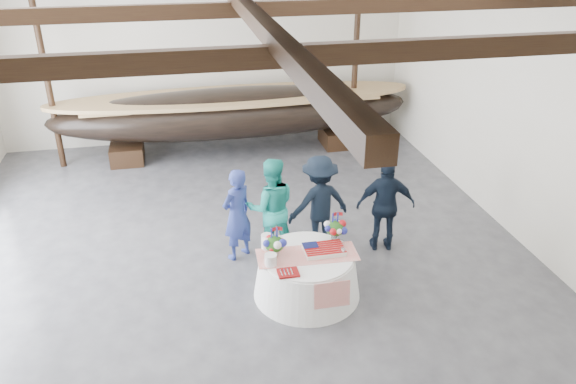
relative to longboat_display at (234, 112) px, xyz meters
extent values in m
cube|color=#3D3D42|center=(-0.54, -4.86, -1.03)|extent=(10.00, 12.00, 0.01)
cube|color=silver|center=(-0.54, 1.14, 1.22)|extent=(10.00, 0.02, 4.50)
cube|color=silver|center=(4.46, -4.86, 1.22)|extent=(0.02, 12.00, 4.50)
cube|color=black|center=(-0.54, -8.36, 3.22)|extent=(9.80, 0.12, 0.18)
cube|color=black|center=(-0.54, -5.86, 3.22)|extent=(9.80, 0.12, 0.18)
cylinder|color=black|center=(-4.04, 0.00, 1.22)|extent=(0.14, 0.14, 4.50)
cylinder|color=black|center=(2.96, 0.00, 1.22)|extent=(0.14, 0.14, 4.50)
cube|color=black|center=(-2.58, 0.00, -0.81)|extent=(0.75, 0.97, 0.43)
cube|color=black|center=(2.58, 0.00, -0.81)|extent=(0.75, 0.97, 0.43)
ellipsoid|color=black|center=(0.00, 0.00, -0.01)|extent=(8.60, 1.72, 1.18)
cube|color=#9E7A4C|center=(0.00, 0.00, 0.31)|extent=(6.88, 1.13, 0.06)
cone|color=white|center=(0.36, -5.93, -0.69)|extent=(1.63, 1.63, 0.67)
cylinder|color=white|center=(0.36, -5.93, -0.34)|extent=(1.38, 1.38, 0.04)
cube|color=red|center=(0.36, -5.93, -0.32)|extent=(1.53, 0.63, 0.01)
cube|color=white|center=(0.62, -5.90, -0.29)|extent=(0.60, 0.40, 0.07)
cylinder|color=white|center=(-0.22, -6.08, -0.24)|extent=(0.18, 0.18, 0.17)
cylinder|color=white|center=(-0.20, -5.61, -0.21)|extent=(0.18, 0.18, 0.23)
cube|color=maroon|center=(-0.02, -6.35, -0.31)|extent=(0.30, 0.24, 0.03)
cone|color=silver|center=(0.88, -6.05, -0.26)|extent=(0.09, 0.09, 0.12)
imported|color=navy|center=(-0.53, -4.66, -0.22)|extent=(0.71, 0.66, 1.62)
imported|color=teal|center=(0.04, -4.66, -0.15)|extent=(0.89, 0.71, 1.76)
imported|color=black|center=(0.89, -4.60, -0.18)|extent=(1.20, 0.82, 1.70)
imported|color=black|center=(1.97, -4.91, -0.18)|extent=(1.05, 0.59, 1.69)
camera|label=1|loc=(-1.38, -12.81, 4.25)|focal=35.00mm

